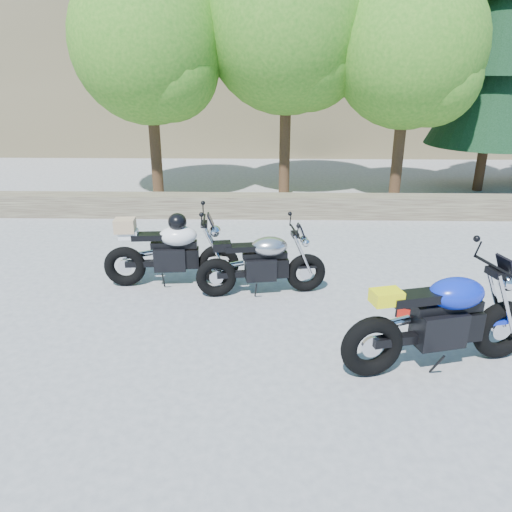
# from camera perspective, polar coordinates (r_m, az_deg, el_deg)

# --- Properties ---
(ground) EXTENTS (90.00, 90.00, 0.00)m
(ground) POSITION_cam_1_polar(r_m,az_deg,el_deg) (6.46, -2.00, -9.42)
(ground) COLOR gray
(ground) RESTS_ON ground
(stone_wall) EXTENTS (22.00, 0.55, 0.50)m
(stone_wall) POSITION_cam_1_polar(r_m,az_deg,el_deg) (11.47, -0.49, 5.76)
(stone_wall) COLOR brown
(stone_wall) RESTS_ON ground
(tree_decid_left) EXTENTS (3.67, 3.67, 5.62)m
(tree_decid_left) POSITION_cam_1_polar(r_m,az_deg,el_deg) (12.99, -11.77, 22.23)
(tree_decid_left) COLOR #382314
(tree_decid_left) RESTS_ON ground
(tree_decid_mid) EXTENTS (4.08, 4.08, 6.24)m
(tree_decid_mid) POSITION_cam_1_polar(r_m,az_deg,el_deg) (13.13, 4.09, 24.34)
(tree_decid_mid) COLOR #382314
(tree_decid_mid) RESTS_ON ground
(tree_decid_right) EXTENTS (3.54, 3.54, 5.41)m
(tree_decid_right) POSITION_cam_1_polar(r_m,az_deg,el_deg) (12.94, 17.55, 21.15)
(tree_decid_right) COLOR #382314
(tree_decid_right) RESTS_ON ground
(conifer_near) EXTENTS (3.17, 3.17, 7.06)m
(conifer_near) POSITION_cam_1_polar(r_m,az_deg,el_deg) (14.96, 26.12, 20.64)
(conifer_near) COLOR #382314
(conifer_near) RESTS_ON ground
(silver_bike) EXTENTS (1.98, 0.62, 0.99)m
(silver_bike) POSITION_cam_1_polar(r_m,az_deg,el_deg) (7.46, 0.76, -0.92)
(silver_bike) COLOR black
(silver_bike) RESTS_ON ground
(white_bike) EXTENTS (2.12, 0.67, 1.17)m
(white_bike) POSITION_cam_1_polar(r_m,az_deg,el_deg) (7.86, -9.76, 0.64)
(white_bike) COLOR black
(white_bike) RESTS_ON ground
(blue_bike) EXTENTS (2.35, 0.90, 1.19)m
(blue_bike) POSITION_cam_1_polar(r_m,az_deg,el_deg) (6.03, 20.54, -6.96)
(blue_bike) COLOR black
(blue_bike) RESTS_ON ground
(backpack) EXTENTS (0.30, 0.28, 0.34)m
(backpack) POSITION_cam_1_polar(r_m,az_deg,el_deg) (7.22, 16.78, -5.42)
(backpack) COLOR black
(backpack) RESTS_ON ground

